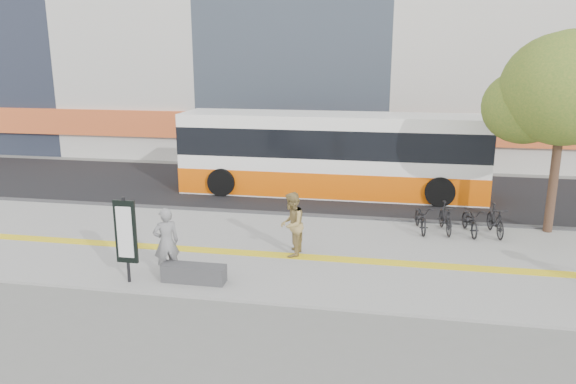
% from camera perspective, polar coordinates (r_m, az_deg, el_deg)
% --- Properties ---
extents(ground, '(120.00, 120.00, 0.00)m').
position_cam_1_polar(ground, '(14.55, 1.67, -8.53)').
color(ground, slate).
rests_on(ground, ground).
extents(sidewalk, '(40.00, 7.00, 0.08)m').
position_cam_1_polar(sidewalk, '(15.91, 2.52, -6.33)').
color(sidewalk, gray).
rests_on(sidewalk, ground).
extents(tactile_strip, '(40.00, 0.45, 0.01)m').
position_cam_1_polar(tactile_strip, '(15.43, 2.26, -6.82)').
color(tactile_strip, yellow).
rests_on(tactile_strip, sidewalk).
extents(street, '(40.00, 8.00, 0.06)m').
position_cam_1_polar(street, '(23.04, 5.17, 0.14)').
color(street, black).
rests_on(street, ground).
extents(curb, '(40.00, 0.25, 0.14)m').
position_cam_1_polar(curb, '(19.19, 4.01, -2.62)').
color(curb, '#37373A').
rests_on(curb, ground).
extents(bench, '(1.60, 0.45, 0.45)m').
position_cam_1_polar(bench, '(13.98, -9.81, -8.38)').
color(bench, '#37373A').
rests_on(bench, sidewalk).
extents(signboard, '(0.55, 0.10, 2.20)m').
position_cam_1_polar(signboard, '(13.97, -16.62, -4.14)').
color(signboard, black).
rests_on(signboard, sidewalk).
extents(street_tree, '(4.40, 3.80, 6.31)m').
position_cam_1_polar(street_tree, '(18.82, 26.78, 9.36)').
color(street_tree, '#3E291C').
rests_on(street_tree, sidewalk).
extents(bus, '(12.18, 2.89, 3.24)m').
position_cam_1_polar(bus, '(22.24, 4.50, 3.74)').
color(bus, white).
rests_on(bus, street).
extents(bicycle_row, '(3.01, 1.73, 0.97)m').
position_cam_1_polar(bicycle_row, '(18.13, 17.24, -2.72)').
color(bicycle_row, black).
rests_on(bicycle_row, sidewalk).
extents(seated_woman, '(0.79, 0.73, 1.81)m').
position_cam_1_polar(seated_woman, '(14.24, -12.61, -5.16)').
color(seated_woman, black).
rests_on(seated_woman, sidewalk).
extents(pedestrian_tan, '(0.73, 0.92, 1.83)m').
position_cam_1_polar(pedestrian_tan, '(15.28, 0.38, -3.40)').
color(pedestrian_tan, '#9C834A').
rests_on(pedestrian_tan, sidewalk).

